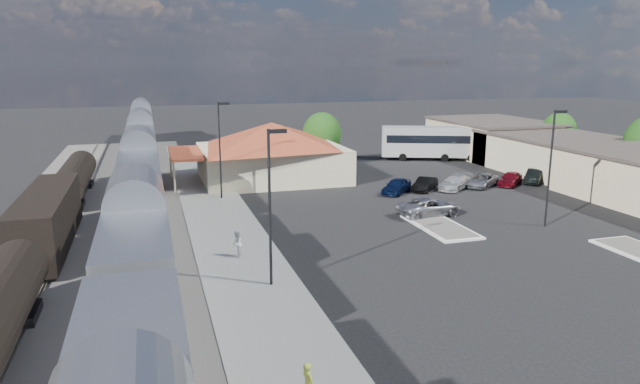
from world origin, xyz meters
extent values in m
plane|color=black|center=(0.00, 0.00, 0.00)|extent=(280.00, 280.00, 0.00)
cube|color=#4C4944|center=(-21.00, 8.00, 0.06)|extent=(16.00, 100.00, 0.12)
cube|color=gray|center=(-12.00, 6.00, 0.09)|extent=(5.50, 92.00, 0.18)
cube|color=silver|center=(-18.00, -5.64, 3.05)|extent=(3.00, 20.00, 5.00)
cube|color=black|center=(-18.00, -5.64, 0.30)|extent=(2.20, 16.00, 0.60)
cube|color=silver|center=(-18.00, 15.36, 3.05)|extent=(3.00, 20.00, 5.00)
cube|color=black|center=(-18.00, 15.36, 0.30)|extent=(2.20, 16.00, 0.60)
cube|color=silver|center=(-18.00, 36.36, 3.05)|extent=(3.00, 20.00, 5.00)
cube|color=black|center=(-18.00, 36.36, 0.30)|extent=(2.20, 16.00, 0.60)
cube|color=silver|center=(-18.00, 57.36, 3.05)|extent=(3.00, 20.00, 5.00)
cube|color=black|center=(-18.00, 57.36, 0.30)|extent=(2.20, 16.00, 0.60)
cube|color=black|center=(-24.00, 4.80, 2.20)|extent=(2.80, 14.00, 3.60)
cube|color=black|center=(-24.00, 4.80, 0.30)|extent=(2.20, 12.00, 0.60)
cylinder|color=black|center=(-24.00, 20.80, 2.10)|extent=(2.80, 14.00, 2.80)
cube|color=black|center=(-24.00, 20.80, 0.30)|extent=(2.20, 12.00, 0.60)
cube|color=beige|center=(-4.50, 24.00, 1.80)|extent=(15.00, 12.00, 3.60)
pyramid|color=maroon|center=(-4.50, 24.00, 4.90)|extent=(15.30, 12.24, 2.60)
cube|color=maroon|center=(-13.60, 24.00, 3.30)|extent=(3.20, 9.60, 0.25)
cube|color=#C6B28C|center=(28.00, 18.00, 2.00)|extent=(12.00, 18.00, 4.00)
cube|color=#3F3833|center=(28.00, 18.00, 4.15)|extent=(12.40, 18.40, 0.30)
cube|color=#C6B28C|center=(28.00, 32.00, 2.25)|extent=(12.00, 16.00, 4.50)
cube|color=#3F3833|center=(28.00, 32.00, 4.65)|extent=(12.40, 16.40, 0.30)
cube|color=silver|center=(4.00, 2.00, 0.07)|extent=(3.30, 7.50, 0.15)
cube|color=#4C4944|center=(4.00, 2.00, 0.16)|extent=(2.70, 6.90, 0.10)
cylinder|color=black|center=(-11.00, -6.00, 4.50)|extent=(0.16, 0.16, 9.00)
cube|color=black|center=(-10.50, -6.00, 8.85)|extent=(1.00, 0.25, 0.22)
cylinder|color=black|center=(-11.00, 16.00, 4.50)|extent=(0.16, 0.16, 9.00)
cube|color=black|center=(-10.50, 16.00, 8.85)|extent=(1.00, 0.25, 0.22)
cylinder|color=black|center=(12.00, 0.00, 4.50)|extent=(0.16, 0.16, 9.00)
cube|color=black|center=(12.50, 0.00, 8.85)|extent=(1.00, 0.25, 0.22)
cylinder|color=#382314|center=(34.00, 26.00, 1.28)|extent=(0.30, 0.30, 2.55)
ellipsoid|color=#1A4012|center=(34.00, 26.00, 3.77)|extent=(4.41, 4.41, 4.87)
cylinder|color=#382314|center=(3.00, 30.00, 1.36)|extent=(0.30, 0.30, 2.73)
ellipsoid|color=#1A4012|center=(3.00, 30.00, 4.03)|extent=(4.71, 4.71, 5.21)
imported|color=#9B9DA3|center=(4.79, 5.34, 0.77)|extent=(5.83, 3.25, 1.54)
cube|color=silver|center=(18.37, 30.52, 2.40)|extent=(13.52, 7.58, 3.79)
cube|color=black|center=(18.37, 30.52, 2.85)|extent=(12.54, 7.23, 1.00)
cylinder|color=black|center=(22.26, 27.60, 0.50)|extent=(1.06, 0.68, 1.00)
cylinder|color=black|center=(23.21, 30.03, 0.50)|extent=(1.06, 0.68, 1.00)
cylinder|color=black|center=(14.16, 30.77, 0.50)|extent=(1.06, 0.68, 1.00)
cylinder|color=black|center=(15.11, 33.20, 0.50)|extent=(1.06, 0.68, 1.00)
imported|color=#CDE046|center=(-12.15, -17.84, 1.03)|extent=(0.59, 0.72, 1.71)
imported|color=white|center=(-12.15, -0.82, 1.09)|extent=(0.99, 1.09, 1.83)
imported|color=#0D1C43|center=(5.64, 13.79, 0.74)|extent=(4.36, 4.29, 1.49)
imported|color=black|center=(8.84, 14.09, 0.68)|extent=(3.94, 3.91, 1.36)
imported|color=silver|center=(12.04, 13.79, 0.70)|extent=(5.04, 4.53, 1.41)
imported|color=gray|center=(15.24, 14.09, 0.67)|extent=(5.13, 4.68, 1.33)
imported|color=maroon|center=(18.44, 13.79, 0.72)|extent=(4.33, 4.01, 1.44)
imported|color=black|center=(21.64, 14.09, 0.73)|extent=(4.28, 4.15, 1.46)
camera|label=1|loc=(-17.11, -35.80, 12.43)|focal=32.00mm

